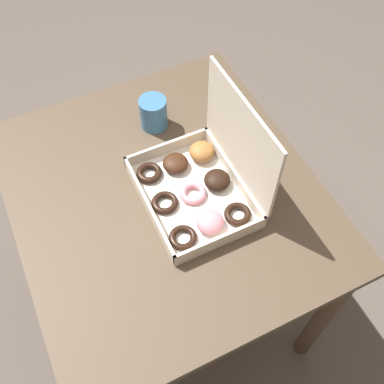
# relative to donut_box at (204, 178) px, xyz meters

# --- Properties ---
(ground_plane) EXTENTS (8.00, 8.00, 0.00)m
(ground_plane) POSITION_rel_donut_box_xyz_m (-0.04, -0.10, -0.83)
(ground_plane) COLOR #564C44
(dining_table) EXTENTS (0.92, 0.82, 0.77)m
(dining_table) POSITION_rel_donut_box_xyz_m (-0.04, -0.10, -0.18)
(dining_table) COLOR #4C3D2D
(dining_table) RESTS_ON ground_plane
(donut_box) EXTENTS (0.34, 0.27, 0.30)m
(donut_box) POSITION_rel_donut_box_xyz_m (0.00, 0.00, 0.00)
(donut_box) COLOR silver
(donut_box) RESTS_ON dining_table
(coffee_mug) EXTENTS (0.08, 0.08, 0.10)m
(coffee_mug) POSITION_rel_donut_box_xyz_m (-0.29, -0.03, -0.00)
(coffee_mug) COLOR teal
(coffee_mug) RESTS_ON dining_table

